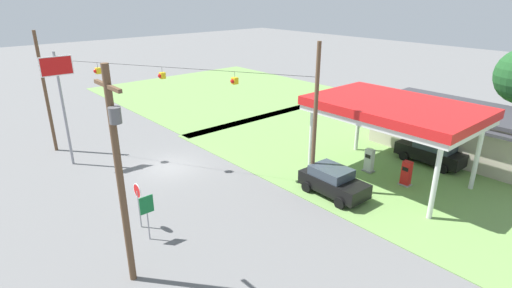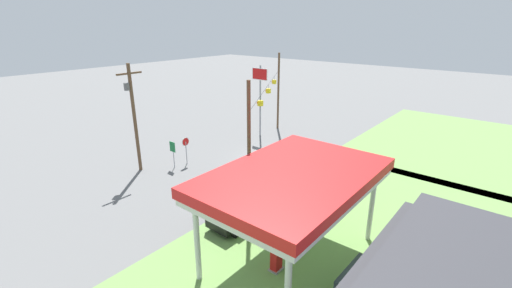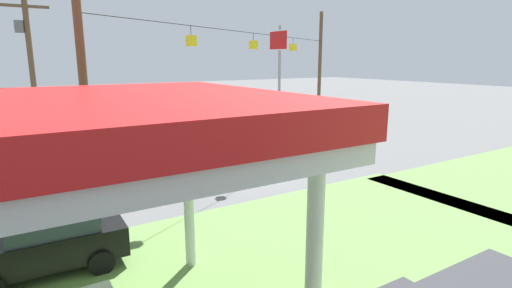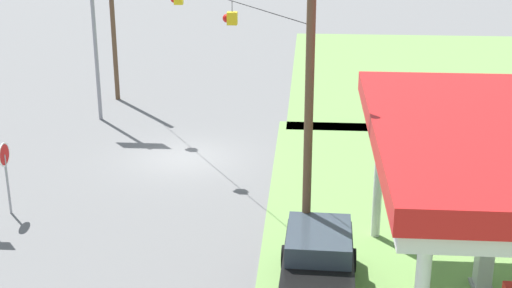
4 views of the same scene
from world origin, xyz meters
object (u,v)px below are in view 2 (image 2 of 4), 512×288
(car_at_pumps_front, at_px, (240,210))
(car_at_pumps_rear, at_px, (365,288))
(fuel_pump_far, at_px, (276,258))
(stop_sign_roadside, at_px, (186,145))
(fuel_pump_near, at_px, (304,234))
(utility_pole_main, at_px, (133,113))
(gas_station_canopy, at_px, (294,181))
(stop_sign_overhead, at_px, (260,87))
(route_sign, at_px, (173,149))

(car_at_pumps_front, xyz_separation_m, car_at_pumps_rear, (1.59, 8.90, 0.05))
(fuel_pump_far, height_order, stop_sign_roadside, stop_sign_roadside)
(fuel_pump_near, height_order, car_at_pumps_rear, car_at_pumps_rear)
(utility_pole_main, bearing_deg, car_at_pumps_rear, 83.76)
(fuel_pump_near, distance_m, car_at_pumps_rear, 4.92)
(fuel_pump_near, bearing_deg, stop_sign_roadside, -104.28)
(gas_station_canopy, height_order, utility_pole_main, utility_pole_main)
(stop_sign_overhead, bearing_deg, car_at_pumps_rear, 49.24)
(fuel_pump_far, distance_m, car_at_pumps_front, 4.97)
(fuel_pump_far, relative_size, stop_sign_overhead, 0.21)
(car_at_pumps_rear, distance_m, route_sign, 19.86)
(route_sign, bearing_deg, utility_pole_main, -40.46)
(car_at_pumps_front, distance_m, stop_sign_roadside, 11.14)
(fuel_pump_far, bearing_deg, route_sign, -109.05)
(fuel_pump_far, xyz_separation_m, car_at_pumps_rear, (-0.61, 4.45, 0.18))
(gas_station_canopy, distance_m, stop_sign_roadside, 15.81)
(stop_sign_overhead, xyz_separation_m, utility_pole_main, (14.18, -2.06, -0.45))
(utility_pole_main, bearing_deg, route_sign, 139.54)
(fuel_pump_near, xyz_separation_m, stop_sign_overhead, (-14.40, -14.69, 4.79))
(fuel_pump_near, relative_size, route_sign, 0.68)
(gas_station_canopy, height_order, fuel_pump_far, gas_station_canopy)
(car_at_pumps_rear, xyz_separation_m, stop_sign_roadside, (-5.84, -19.16, 0.86))
(fuel_pump_near, height_order, stop_sign_overhead, stop_sign_overhead)
(fuel_pump_near, relative_size, car_at_pumps_rear, 0.35)
(stop_sign_overhead, distance_m, route_sign, 12.58)
(car_at_pumps_front, distance_m, utility_pole_main, 13.03)
(stop_sign_overhead, relative_size, route_sign, 3.27)
(utility_pole_main, bearing_deg, fuel_pump_near, 89.24)
(stop_sign_overhead, bearing_deg, route_sign, -0.88)
(car_at_pumps_rear, bearing_deg, gas_station_canopy, 81.67)
(fuel_pump_near, bearing_deg, car_at_pumps_front, -83.48)
(utility_pole_main, bearing_deg, stop_sign_overhead, 171.72)
(fuel_pump_far, distance_m, stop_sign_roadside, 16.09)
(car_at_pumps_rear, bearing_deg, stop_sign_roadside, 74.17)
(gas_station_canopy, bearing_deg, fuel_pump_near, -179.93)
(fuel_pump_near, relative_size, car_at_pumps_front, 0.39)
(route_sign, bearing_deg, stop_sign_roadside, 172.63)
(gas_station_canopy, relative_size, fuel_pump_near, 6.12)
(fuel_pump_far, xyz_separation_m, stop_sign_overhead, (-17.11, -14.69, 4.79))
(gas_station_canopy, distance_m, car_at_pumps_front, 5.86)
(car_at_pumps_front, distance_m, car_at_pumps_rear, 9.04)
(fuel_pump_far, distance_m, car_at_pumps_rear, 4.50)
(route_sign, relative_size, utility_pole_main, 0.26)
(car_at_pumps_rear, height_order, utility_pole_main, utility_pole_main)
(stop_sign_overhead, xyz_separation_m, route_sign, (11.98, -0.18, -3.86))
(fuel_pump_far, height_order, utility_pole_main, utility_pole_main)
(gas_station_canopy, xyz_separation_m, stop_sign_roadside, (-5.10, -14.70, -2.81))
(fuel_pump_near, bearing_deg, fuel_pump_far, 0.00)
(stop_sign_overhead, bearing_deg, utility_pole_main, -8.28)
(gas_station_canopy, distance_m, route_sign, 15.62)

